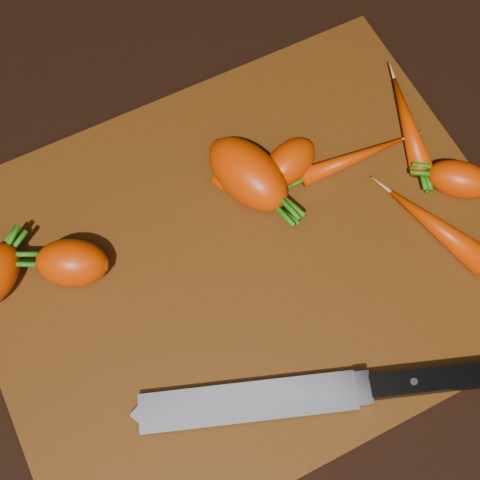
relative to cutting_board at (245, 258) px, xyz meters
name	(u,v)px	position (x,y,z in m)	size (l,w,h in m)	color
ground	(245,262)	(0.00, 0.00, -0.01)	(2.00, 2.00, 0.01)	black
cutting_board	(245,258)	(0.00, 0.00, 0.00)	(0.50, 0.40, 0.01)	#5B300F
carrot_1	(72,263)	(-0.15, 0.06, 0.03)	(0.07, 0.04, 0.04)	#D53502
carrot_2	(248,174)	(0.04, 0.06, 0.03)	(0.09, 0.05, 0.05)	#D53502
carrot_3	(289,163)	(0.08, 0.06, 0.03)	(0.06, 0.04, 0.04)	#D53502
carrot_4	(240,175)	(0.03, 0.07, 0.02)	(0.06, 0.04, 0.04)	#D53502
carrot_5	(459,180)	(0.22, -0.03, 0.02)	(0.06, 0.04, 0.04)	#D53502
carrot_6	(408,124)	(0.21, 0.05, 0.02)	(0.11, 0.02, 0.02)	#D53502
carrot_7	(353,158)	(0.14, 0.04, 0.02)	(0.11, 0.02, 0.02)	#D53502
carrot_8	(437,228)	(0.17, -0.06, 0.02)	(0.11, 0.03, 0.03)	#D53502
knife	(270,400)	(-0.04, -0.13, 0.01)	(0.30, 0.13, 0.02)	gray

